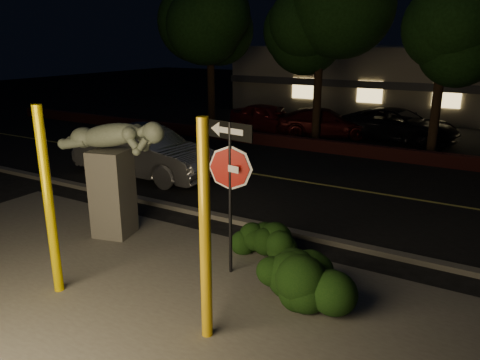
{
  "coord_description": "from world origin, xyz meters",
  "views": [
    {
      "loc": [
        5.07,
        -6.52,
        4.44
      ],
      "look_at": [
        0.33,
        1.59,
        1.6
      ],
      "focal_mm": 35.0,
      "sensor_mm": 36.0,
      "label": 1
    }
  ],
  "objects_px": {
    "silver_sedan": "(144,152)",
    "parked_car_red": "(268,118)",
    "sculpture": "(112,166)",
    "parked_car_dark": "(398,125)",
    "yellow_pole_right": "(205,234)",
    "signpost": "(230,168)",
    "parked_car_darkred": "(324,123)",
    "yellow_pole_left": "(49,203)"
  },
  "relations": [
    {
      "from": "yellow_pole_right",
      "to": "signpost",
      "type": "relative_size",
      "value": 1.14
    },
    {
      "from": "parked_car_red",
      "to": "silver_sedan",
      "type": "bearing_deg",
      "value": -169.57
    },
    {
      "from": "signpost",
      "to": "parked_car_darkred",
      "type": "height_order",
      "value": "signpost"
    },
    {
      "from": "yellow_pole_left",
      "to": "yellow_pole_right",
      "type": "xyz_separation_m",
      "value": [
        3.11,
        0.25,
        0.01
      ]
    },
    {
      "from": "yellow_pole_right",
      "to": "parked_car_red",
      "type": "bearing_deg",
      "value": 113.76
    },
    {
      "from": "yellow_pole_right",
      "to": "parked_car_dark",
      "type": "bearing_deg",
      "value": 92.62
    },
    {
      "from": "silver_sedan",
      "to": "parked_car_darkred",
      "type": "distance_m",
      "value": 9.79
    },
    {
      "from": "yellow_pole_right",
      "to": "sculpture",
      "type": "relative_size",
      "value": 1.25
    },
    {
      "from": "parked_car_red",
      "to": "parked_car_dark",
      "type": "bearing_deg",
      "value": -69.67
    },
    {
      "from": "sculpture",
      "to": "silver_sedan",
      "type": "relative_size",
      "value": 0.54
    },
    {
      "from": "silver_sedan",
      "to": "parked_car_darkred",
      "type": "bearing_deg",
      "value": -16.53
    },
    {
      "from": "sculpture",
      "to": "parked_car_red",
      "type": "height_order",
      "value": "sculpture"
    },
    {
      "from": "yellow_pole_right",
      "to": "parked_car_red",
      "type": "height_order",
      "value": "yellow_pole_right"
    },
    {
      "from": "yellow_pole_right",
      "to": "parked_car_darkred",
      "type": "height_order",
      "value": "yellow_pole_right"
    },
    {
      "from": "parked_car_darkred",
      "to": "parked_car_red",
      "type": "bearing_deg",
      "value": 74.17
    },
    {
      "from": "yellow_pole_right",
      "to": "signpost",
      "type": "bearing_deg",
      "value": 111.39
    },
    {
      "from": "yellow_pole_right",
      "to": "parked_car_red",
      "type": "relative_size",
      "value": 0.84
    },
    {
      "from": "signpost",
      "to": "silver_sedan",
      "type": "distance_m",
      "value": 7.5
    },
    {
      "from": "yellow_pole_right",
      "to": "sculpture",
      "type": "distance_m",
      "value": 4.59
    },
    {
      "from": "yellow_pole_right",
      "to": "sculpture",
      "type": "bearing_deg",
      "value": 151.6
    },
    {
      "from": "yellow_pole_left",
      "to": "parked_car_dark",
      "type": "bearing_deg",
      "value": 81.91
    },
    {
      "from": "silver_sedan",
      "to": "parked_car_dark",
      "type": "height_order",
      "value": "silver_sedan"
    },
    {
      "from": "silver_sedan",
      "to": "parked_car_darkred",
      "type": "height_order",
      "value": "silver_sedan"
    },
    {
      "from": "parked_car_darkred",
      "to": "parked_car_dark",
      "type": "bearing_deg",
      "value": -99.27
    },
    {
      "from": "parked_car_red",
      "to": "parked_car_dark",
      "type": "height_order",
      "value": "parked_car_dark"
    },
    {
      "from": "signpost",
      "to": "parked_car_dark",
      "type": "relative_size",
      "value": 0.58
    },
    {
      "from": "silver_sedan",
      "to": "parked_car_red",
      "type": "relative_size",
      "value": 1.24
    },
    {
      "from": "silver_sedan",
      "to": "parked_car_dark",
      "type": "distance_m",
      "value": 11.77
    },
    {
      "from": "signpost",
      "to": "parked_car_darkred",
      "type": "xyz_separation_m",
      "value": [
        -3.2,
        13.71,
        -1.48
      ]
    },
    {
      "from": "yellow_pole_right",
      "to": "silver_sedan",
      "type": "distance_m",
      "value": 9.26
    },
    {
      "from": "signpost",
      "to": "parked_car_darkred",
      "type": "distance_m",
      "value": 14.15
    },
    {
      "from": "sculpture",
      "to": "parked_car_dark",
      "type": "height_order",
      "value": "sculpture"
    },
    {
      "from": "yellow_pole_left",
      "to": "parked_car_darkred",
      "type": "height_order",
      "value": "yellow_pole_left"
    },
    {
      "from": "signpost",
      "to": "sculpture",
      "type": "relative_size",
      "value": 1.09
    },
    {
      "from": "yellow_pole_right",
      "to": "silver_sedan",
      "type": "relative_size",
      "value": 0.68
    },
    {
      "from": "yellow_pole_left",
      "to": "yellow_pole_right",
      "type": "relative_size",
      "value": 1.0
    },
    {
      "from": "parked_car_red",
      "to": "signpost",
      "type": "bearing_deg",
      "value": -145.47
    },
    {
      "from": "parked_car_dark",
      "to": "yellow_pole_right",
      "type": "bearing_deg",
      "value": -167.25
    },
    {
      "from": "yellow_pole_left",
      "to": "silver_sedan",
      "type": "height_order",
      "value": "yellow_pole_left"
    },
    {
      "from": "silver_sedan",
      "to": "parked_car_red",
      "type": "distance_m",
      "value": 9.07
    },
    {
      "from": "signpost",
      "to": "yellow_pole_right",
      "type": "bearing_deg",
      "value": -59.28
    },
    {
      "from": "parked_car_darkred",
      "to": "sculpture",
      "type": "bearing_deg",
      "value": 157.48
    }
  ]
}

